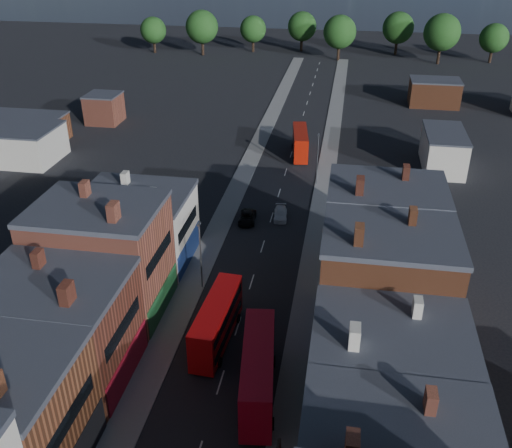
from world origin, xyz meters
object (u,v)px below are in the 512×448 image
(bus_1, at_px, (258,371))
(car_1, at_px, (257,409))
(ped_3, at_px, (279,447))
(car_3, at_px, (280,214))
(bus_2, at_px, (300,142))
(bus_0, at_px, (217,321))
(car_2, at_px, (247,217))

(bus_1, height_order, car_1, bus_1)
(bus_1, relative_size, ped_3, 6.52)
(car_3, bearing_deg, ped_3, -88.76)
(car_3, relative_size, ped_3, 2.45)
(bus_1, xyz_separation_m, car_1, (0.30, -2.19, -2.08))
(bus_2, distance_m, ped_3, 62.98)
(bus_0, relative_size, car_1, 3.13)
(bus_1, relative_size, car_1, 3.43)
(bus_2, distance_m, car_2, 26.11)
(bus_1, bearing_deg, car_1, -89.34)
(bus_0, distance_m, bus_1, 8.02)
(bus_2, xyz_separation_m, car_2, (-4.58, -25.64, -1.73))
(bus_1, distance_m, car_2, 31.88)
(bus_0, xyz_separation_m, ped_3, (7.59, -12.29, -1.42))
(car_1, xyz_separation_m, car_3, (-2.60, 35.14, 0.08))
(bus_0, height_order, car_1, bus_0)
(bus_1, height_order, car_2, bus_1)
(bus_0, relative_size, bus_1, 0.91)
(bus_2, relative_size, car_2, 2.24)
(bus_0, bearing_deg, car_1, -54.43)
(bus_1, height_order, car_3, bus_1)
(ped_3, bearing_deg, car_3, 15.03)
(car_3, bearing_deg, bus_1, -91.92)
(bus_0, relative_size, bus_2, 1.01)
(bus_1, height_order, ped_3, bus_1)
(bus_1, bearing_deg, bus_0, 121.43)
(bus_0, bearing_deg, bus_1, -47.92)
(bus_2, bearing_deg, bus_1, -95.63)
(bus_1, distance_m, bus_2, 56.81)
(car_3, bearing_deg, bus_0, -101.70)
(bus_0, relative_size, ped_3, 5.93)
(bus_0, xyz_separation_m, bus_1, (5.00, -6.27, 0.22))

